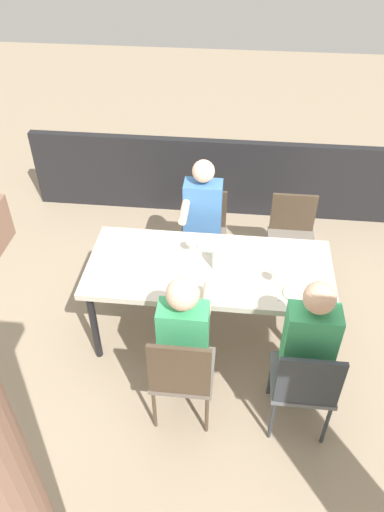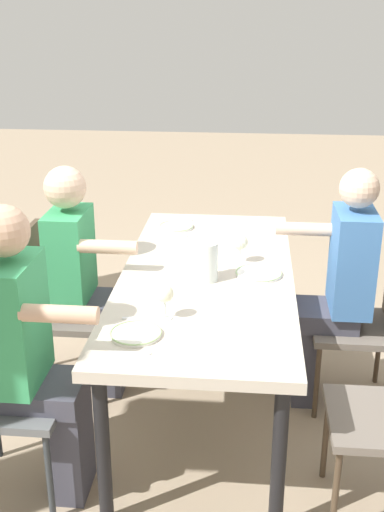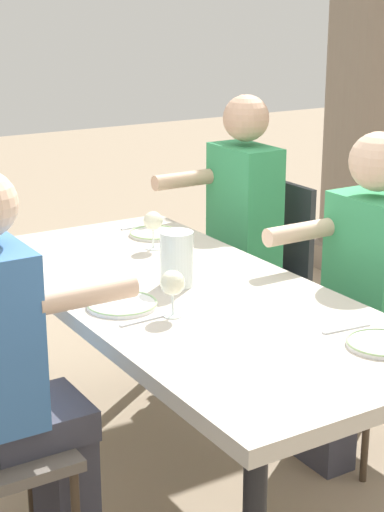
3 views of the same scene
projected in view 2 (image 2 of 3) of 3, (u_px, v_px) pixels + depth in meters
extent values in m
plane|color=gray|center=(206.00, 403.00, 3.53)|extent=(16.00, 16.00, 0.00)
cube|color=beige|center=(207.00, 278.00, 3.26)|extent=(1.95, 0.87, 0.05)
cylinder|color=black|center=(103.00, 450.00, 2.60)|extent=(0.06, 0.06, 0.72)
cylinder|color=black|center=(163.00, 276.00, 4.26)|extent=(0.06, 0.06, 0.72)
cylinder|color=black|center=(279.00, 461.00, 2.54)|extent=(0.06, 0.06, 0.72)
cylinder|color=black|center=(270.00, 280.00, 4.20)|extent=(0.06, 0.06, 0.72)
cube|color=#5B5E61|center=(15.00, 400.00, 2.76)|extent=(0.44, 0.44, 0.04)
cylinder|color=#2D3338|center=(49.00, 477.00, 2.66)|extent=(0.03, 0.03, 0.44)
cylinder|color=#2D3338|center=(74.00, 422.00, 3.01)|extent=(0.03, 0.03, 0.44)
cube|color=#6A6158|center=(382.00, 419.00, 2.63)|extent=(0.44, 0.44, 0.04)
cylinder|color=#473828|center=(326.00, 436.00, 2.91)|extent=(0.03, 0.03, 0.44)
cylinder|color=#473828|center=(335.00, 496.00, 2.55)|extent=(0.03, 0.03, 0.44)
cube|color=#6A6158|center=(68.00, 315.00, 3.55)|extent=(0.44, 0.44, 0.04)
cube|color=#473828|center=(29.00, 273.00, 3.47)|extent=(0.42, 0.03, 0.49)
cylinder|color=#473828|center=(97.00, 371.00, 3.44)|extent=(0.03, 0.03, 0.43)
cylinder|color=#473828|center=(111.00, 337.00, 3.79)|extent=(0.03, 0.03, 0.43)
cylinder|color=#473828|center=(28.00, 367.00, 3.47)|extent=(0.03, 0.03, 0.43)
cylinder|color=#473828|center=(49.00, 334.00, 3.82)|extent=(0.03, 0.03, 0.43)
cube|color=#6A6158|center=(353.00, 328.00, 3.41)|extent=(0.44, 0.44, 0.04)
cylinder|color=#473828|center=(311.00, 346.00, 3.69)|extent=(0.03, 0.03, 0.43)
cylinder|color=#473828|center=(317.00, 382.00, 3.34)|extent=(0.03, 0.03, 0.43)
cylinder|color=#473828|center=(378.00, 349.00, 3.66)|extent=(0.03, 0.03, 0.43)
cube|color=#3F3F4C|center=(72.00, 447.00, 2.83)|extent=(0.24, 0.14, 0.46)
cube|color=#3F3F4C|center=(47.00, 391.00, 2.73)|extent=(0.28, 0.32, 0.10)
cube|color=#389E60|center=(14.00, 323.00, 2.62)|extent=(0.34, 0.20, 0.55)
sphere|color=tan|center=(3.00, 231.00, 2.48)|extent=(0.21, 0.21, 0.21)
cylinder|color=tan|center=(59.00, 314.00, 2.43)|extent=(0.07, 0.30, 0.07)
cube|color=#3F3F4C|center=(305.00, 360.00, 3.51)|extent=(0.24, 0.14, 0.46)
cube|color=#3F3F4C|center=(326.00, 315.00, 3.40)|extent=(0.28, 0.32, 0.10)
cube|color=#3F72B2|center=(352.00, 261.00, 3.28)|extent=(0.34, 0.20, 0.53)
sphere|color=beige|center=(359.00, 188.00, 3.14)|extent=(0.20, 0.20, 0.20)
cylinder|color=beige|center=(304.00, 229.00, 3.38)|extent=(0.07, 0.30, 0.07)
cube|color=#3F3F4C|center=(112.00, 351.00, 3.60)|extent=(0.24, 0.14, 0.46)
cube|color=#3F3F4C|center=(93.00, 305.00, 3.51)|extent=(0.28, 0.32, 0.10)
cube|color=#389E60|center=(70.00, 255.00, 3.41)|extent=(0.34, 0.20, 0.49)
sphere|color=beige|center=(65.00, 187.00, 3.28)|extent=(0.22, 0.22, 0.22)
cylinder|color=beige|center=(108.00, 247.00, 3.22)|extent=(0.07, 0.30, 0.07)
cylinder|color=white|center=(136.00, 334.00, 2.64)|extent=(0.21, 0.21, 0.01)
torus|color=#A4C786|center=(136.00, 332.00, 2.64)|extent=(0.22, 0.22, 0.01)
cylinder|color=white|center=(165.00, 317.00, 2.79)|extent=(0.06, 0.06, 0.00)
cylinder|color=white|center=(165.00, 309.00, 2.77)|extent=(0.01, 0.01, 0.08)
sphere|color=#F2EFCC|center=(165.00, 294.00, 2.75)|extent=(0.08, 0.08, 0.08)
cube|color=silver|center=(129.00, 353.00, 2.50)|extent=(0.02, 0.17, 0.01)
cube|color=silver|center=(142.00, 318.00, 2.78)|extent=(0.03, 0.17, 0.01)
cylinder|color=white|center=(259.00, 274.00, 3.23)|extent=(0.23, 0.23, 0.01)
torus|color=#A9CD91|center=(259.00, 272.00, 3.23)|extent=(0.23, 0.23, 0.01)
cylinder|color=white|center=(240.00, 262.00, 3.39)|extent=(0.06, 0.06, 0.00)
cylinder|color=white|center=(240.00, 255.00, 3.38)|extent=(0.01, 0.01, 0.07)
sphere|color=#F2EFCC|center=(240.00, 242.00, 3.35)|extent=(0.08, 0.08, 0.08)
cube|color=silver|center=(259.00, 286.00, 3.09)|extent=(0.03, 0.17, 0.01)
cube|color=silver|center=(259.00, 263.00, 3.37)|extent=(0.02, 0.17, 0.01)
cylinder|color=white|center=(176.00, 227.00, 3.91)|extent=(0.21, 0.21, 0.01)
torus|color=#A9CD91|center=(176.00, 226.00, 3.91)|extent=(0.21, 0.21, 0.01)
cube|color=silver|center=(173.00, 235.00, 3.77)|extent=(0.03, 0.17, 0.01)
cube|color=silver|center=(179.00, 220.00, 4.05)|extent=(0.03, 0.17, 0.01)
cylinder|color=white|center=(206.00, 261.00, 3.14)|extent=(0.12, 0.12, 0.20)
cylinder|color=#EFEAC6|center=(206.00, 267.00, 3.15)|extent=(0.11, 0.11, 0.13)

